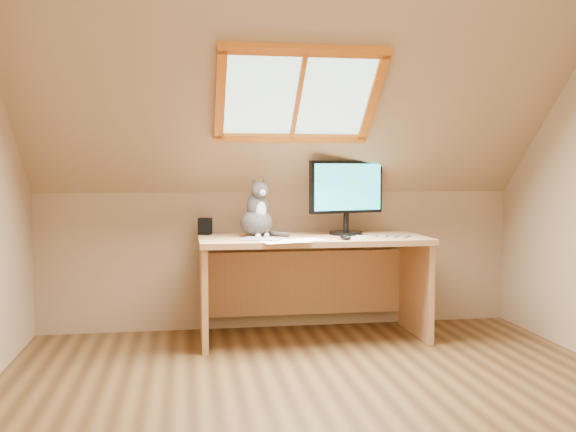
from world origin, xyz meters
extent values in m
plane|color=brown|center=(0.00, 0.00, 0.00)|extent=(3.50, 3.50, 0.00)
cube|color=tan|center=(0.00, -1.75, 1.20)|extent=(3.50, 0.02, 2.40)
cube|color=tan|center=(0.00, 1.75, 0.50)|extent=(3.50, 0.02, 1.00)
cube|color=tan|center=(0.00, 0.97, 1.70)|extent=(3.50, 1.56, 1.41)
cube|color=#B2E0CC|center=(0.00, 1.05, 1.63)|extent=(0.90, 0.53, 0.48)
cube|color=#D36213|center=(0.00, 1.05, 1.63)|extent=(1.02, 0.64, 0.59)
cube|color=tan|center=(0.16, 1.38, 0.69)|extent=(1.55, 0.68, 0.04)
cube|color=tan|center=(-0.58, 1.38, 0.33)|extent=(0.04, 0.61, 0.67)
cube|color=tan|center=(0.91, 1.38, 0.33)|extent=(0.04, 0.61, 0.67)
cube|color=tan|center=(0.16, 1.69, 0.33)|extent=(1.45, 0.03, 0.47)
cylinder|color=black|center=(0.43, 1.49, 0.72)|extent=(0.24, 0.24, 0.02)
cylinder|color=black|center=(0.43, 1.49, 0.79)|extent=(0.04, 0.04, 0.13)
cube|color=black|center=(0.43, 1.49, 1.04)|extent=(0.56, 0.19, 0.37)
cube|color=blue|center=(0.43, 1.46, 1.04)|extent=(0.51, 0.14, 0.33)
ellipsoid|color=#4B4543|center=(-0.22, 1.45, 0.80)|extent=(0.29, 0.32, 0.19)
ellipsoid|color=#4B4543|center=(-0.21, 1.43, 0.91)|extent=(0.18, 0.18, 0.21)
ellipsoid|color=silver|center=(-0.19, 1.37, 0.89)|extent=(0.08, 0.06, 0.12)
ellipsoid|color=#4B4543|center=(-0.20, 1.39, 1.03)|extent=(0.14, 0.13, 0.11)
sphere|color=silver|center=(-0.19, 1.34, 1.01)|extent=(0.04, 0.04, 0.04)
cone|color=#4B4543|center=(-0.24, 1.40, 1.08)|extent=(0.07, 0.06, 0.07)
cone|color=#4B4543|center=(-0.17, 1.42, 1.08)|extent=(0.06, 0.07, 0.07)
cube|color=black|center=(-0.56, 1.63, 0.77)|extent=(0.10, 0.10, 0.12)
cube|color=#B2B2B7|center=(-0.20, 1.22, 0.71)|extent=(0.32, 0.29, 0.01)
ellipsoid|color=black|center=(0.33, 1.14, 0.72)|extent=(0.09, 0.11, 0.03)
cube|color=white|center=(0.02, 1.12, 0.71)|extent=(0.33, 0.27, 0.00)
cube|color=white|center=(0.02, 1.12, 0.71)|extent=(0.32, 0.24, 0.00)
cube|color=white|center=(0.02, 1.12, 0.71)|extent=(0.35, 0.30, 0.00)
camera|label=1|loc=(-0.69, -2.91, 1.15)|focal=40.00mm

